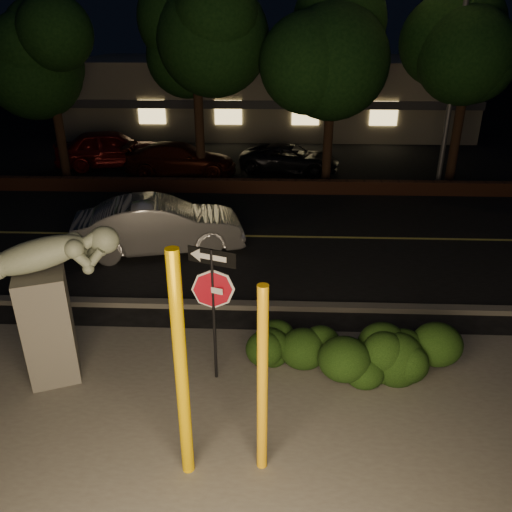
{
  "coord_description": "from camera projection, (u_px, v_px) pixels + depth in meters",
  "views": [
    {
      "loc": [
        0.53,
        -6.53,
        5.56
      ],
      "look_at": [
        0.17,
        2.13,
        1.6
      ],
      "focal_mm": 35.0,
      "sensor_mm": 36.0,
      "label": 1
    }
  ],
  "objects": [
    {
      "name": "patio",
      "position": [
        236.0,
        442.0,
        7.35
      ],
      "size": [
        14.0,
        6.0,
        0.02
      ],
      "primitive_type": "cube",
      "color": "#4C4944",
      "rests_on": "ground"
    },
    {
      "name": "sculpture",
      "position": [
        45.0,
        293.0,
        8.1
      ],
      "size": [
        2.44,
        1.49,
        2.67
      ],
      "rotation": [
        0.0,
        0.0,
        0.38
      ],
      "color": "#4C4944",
      "rests_on": "ground"
    },
    {
      "name": "hedge_far_right",
      "position": [
        422.0,
        349.0,
        8.59
      ],
      "size": [
        1.74,
        1.32,
        1.07
      ],
      "primitive_type": "ellipsoid",
      "rotation": [
        0.0,
        0.0,
        0.26
      ],
      "color": "black",
      "rests_on": "ground"
    },
    {
      "name": "hedge_center",
      "position": [
        291.0,
        337.0,
        8.99
      ],
      "size": [
        2.05,
        1.51,
        0.97
      ],
      "primitive_type": "ellipsoid",
      "rotation": [
        0.0,
        0.0,
        -0.39
      ],
      "color": "black",
      "rests_on": "ground"
    },
    {
      "name": "hedge_right",
      "position": [
        375.0,
        348.0,
        8.55
      ],
      "size": [
        1.79,
        1.01,
        1.15
      ],
      "primitive_type": "ellipsoid",
      "rotation": [
        0.0,
        0.0,
        -0.04
      ],
      "color": "black",
      "rests_on": "ground"
    },
    {
      "name": "parked_car_dark",
      "position": [
        290.0,
        159.0,
        20.94
      ],
      "size": [
        4.44,
        2.71,
        1.15
      ],
      "primitive_type": "imported",
      "rotation": [
        0.0,
        0.0,
        1.36
      ],
      "color": "black",
      "rests_on": "ground"
    },
    {
      "name": "tree_far_b",
      "position": [
        194.0,
        13.0,
        17.84
      ],
      "size": [
        5.2,
        5.2,
        8.41
      ],
      "color": "black",
      "rests_on": "ground"
    },
    {
      "name": "curb",
      "position": [
        250.0,
        305.0,
        10.87
      ],
      "size": [
        80.0,
        0.25,
        0.12
      ],
      "primitive_type": "cube",
      "color": "#4C4944",
      "rests_on": "ground"
    },
    {
      "name": "streetlight",
      "position": [
        455.0,
        29.0,
        17.16
      ],
      "size": [
        1.37,
        0.59,
        9.31
      ],
      "rotation": [
        0.0,
        0.0,
        -0.27
      ],
      "color": "#525257",
      "rests_on": "ground"
    },
    {
      "name": "brick_wall",
      "position": [
        261.0,
        186.0,
        18.43
      ],
      "size": [
        40.0,
        0.35,
        0.5
      ],
      "primitive_type": "cube",
      "color": "#4E2719",
      "rests_on": "ground"
    },
    {
      "name": "parking_lot",
      "position": [
        265.0,
        157.0,
        23.71
      ],
      "size": [
        40.0,
        12.0,
        0.01
      ],
      "primitive_type": "cube",
      "color": "black",
      "rests_on": "ground"
    },
    {
      "name": "lane_marking",
      "position": [
        257.0,
        236.0,
        14.62
      ],
      "size": [
        80.0,
        0.12,
        0.0
      ],
      "primitive_type": "cube",
      "color": "#C0B54C",
      "rests_on": "road"
    },
    {
      "name": "yellow_pole_left",
      "position": [
        181.0,
        371.0,
        6.2
      ],
      "size": [
        0.17,
        0.17,
        3.35
      ],
      "primitive_type": "cylinder",
      "color": "#E7B101",
      "rests_on": "ground"
    },
    {
      "name": "parked_car_red",
      "position": [
        112.0,
        148.0,
        21.69
      ],
      "size": [
        5.08,
        3.14,
        1.62
      ],
      "primitive_type": "imported",
      "rotation": [
        0.0,
        0.0,
        1.85
      ],
      "color": "maroon",
      "rests_on": "ground"
    },
    {
      "name": "tree_far_d",
      "position": [
        473.0,
        33.0,
        17.82
      ],
      "size": [
        4.4,
        4.4,
        7.42
      ],
      "color": "black",
      "rests_on": "ground"
    },
    {
      "name": "yellow_pole_right",
      "position": [
        262.0,
        384.0,
        6.37
      ],
      "size": [
        0.14,
        0.14,
        2.85
      ],
      "primitive_type": "cylinder",
      "color": "yellow",
      "rests_on": "ground"
    },
    {
      "name": "ground",
      "position": [
        260.0,
        204.0,
        17.35
      ],
      "size": [
        90.0,
        90.0,
        0.0
      ],
      "primitive_type": "plane",
      "color": "black",
      "rests_on": "ground"
    },
    {
      "name": "silver_sedan",
      "position": [
        160.0,
        226.0,
        13.4
      ],
      "size": [
        4.69,
        2.57,
        1.47
      ],
      "primitive_type": "imported",
      "rotation": [
        0.0,
        0.0,
        1.81
      ],
      "color": "silver",
      "rests_on": "ground"
    },
    {
      "name": "signpost",
      "position": [
        213.0,
        290.0,
        7.99
      ],
      "size": [
        0.79,
        0.3,
        2.45
      ],
      "rotation": [
        0.0,
        0.0,
        -0.35
      ],
      "color": "black",
      "rests_on": "ground"
    },
    {
      "name": "tree_far_c",
      "position": [
        335.0,
        25.0,
        17.45
      ],
      "size": [
        4.8,
        4.8,
        7.84
      ],
      "color": "black",
      "rests_on": "ground"
    },
    {
      "name": "tree_far_a",
      "position": [
        44.0,
        35.0,
        18.16
      ],
      "size": [
        4.6,
        4.6,
        7.43
      ],
      "color": "black",
      "rests_on": "ground"
    },
    {
      "name": "building",
      "position": [
        269.0,
        93.0,
        30.14
      ],
      "size": [
        22.0,
        10.2,
        4.0
      ],
      "color": "gray",
      "rests_on": "ground"
    },
    {
      "name": "parked_car_darkred",
      "position": [
        181.0,
        159.0,
        20.54
      ],
      "size": [
        4.54,
        1.89,
        1.31
      ],
      "primitive_type": "imported",
      "rotation": [
        0.0,
        0.0,
        1.58
      ],
      "color": "#401209",
      "rests_on": "ground"
    },
    {
      "name": "road",
      "position": [
        257.0,
        236.0,
        14.62
      ],
      "size": [
        80.0,
        8.0,
        0.01
      ],
      "primitive_type": "cube",
      "color": "black",
      "rests_on": "ground"
    }
  ]
}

